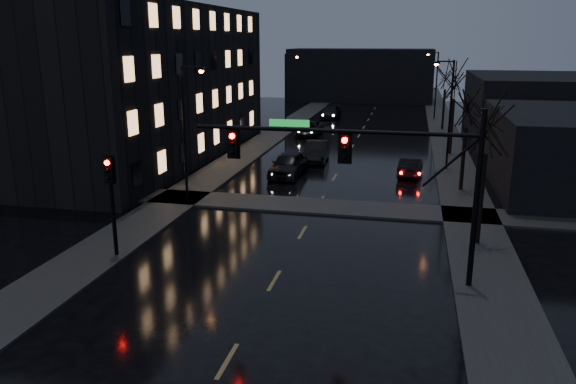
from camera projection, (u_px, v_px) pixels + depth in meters
The scene contains 21 objects.
sidewalk_left at pixel (253, 148), 49.81m from camera, with size 3.00×140.00×0.12m, color #2D2D2B.
sidewalk_right at pixel (452, 157), 46.30m from camera, with size 3.00×140.00×0.12m, color #2D2D2B.
sidewalk_cross at pixel (317, 206), 32.50m from camera, with size 40.00×3.00×0.12m, color #2D2D2B.
apartment_block at pixel (140, 83), 45.18m from camera, with size 12.00×30.00×12.00m, color black.
commercial_right_far at pixel (534, 106), 56.03m from camera, with size 12.00×18.00×6.00m, color black.
far_block at pixel (361, 75), 88.17m from camera, with size 22.00×10.00×8.00m, color black.
signal_mast at pixel (377, 162), 21.49m from camera, with size 11.11×0.41×7.00m.
signal_pole_left at pixel (111, 192), 24.31m from camera, with size 0.35×0.41×4.53m.
tree_near at pixel (489, 114), 24.91m from camera, with size 3.52×3.52×8.08m.
tree_mid_a at pixel (468, 100), 34.44m from camera, with size 3.30×3.30×7.58m.
tree_mid_b at pixel (456, 75), 45.54m from camera, with size 3.74×3.74×8.59m.
tree_far at pixel (446, 72), 58.88m from camera, with size 3.43×3.43×7.88m.
streetlight_l_near at pixel (187, 122), 32.35m from camera, with size 1.53×0.28×8.00m.
streetlight_l_far at pixel (288, 86), 57.80m from camera, with size 1.53×0.28×8.00m.
streetlight_r_mid at pixel (448, 106), 40.54m from camera, with size 1.53×0.28×8.00m.
streetlight_r_far at pixel (435, 80), 66.93m from camera, with size 1.53×0.28×8.00m.
oncoming_car_a at pixel (288, 164), 39.74m from camera, with size 2.03×5.05×1.72m, color black.
oncoming_car_b at pixel (316, 151), 44.64m from camera, with size 1.69×4.86×1.60m, color black.
oncoming_car_c at pixel (309, 129), 56.63m from camera, with size 2.36×5.12×1.42m, color black.
oncoming_car_d at pixel (331, 112), 68.97m from camera, with size 2.08×5.12×1.49m, color black.
lead_car at pixel (410, 167), 39.80m from camera, with size 1.40×4.03×1.33m, color black.
Camera 1 is at (5.01, -12.28, 9.39)m, focal length 35.00 mm.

